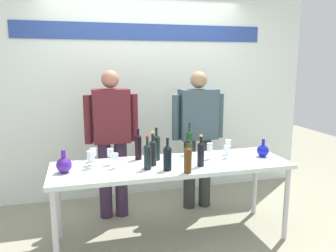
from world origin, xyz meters
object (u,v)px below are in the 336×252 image
object	(u,v)px
wine_glass_left_1	(91,156)
wine_glass_right_2	(210,148)
wine_glass_left_0	(91,155)
wine_bottle_5	(201,153)
wine_bottle_1	(156,146)
wine_bottle_4	(188,159)
wine_bottle_2	(153,151)
wine_glass_left_3	(115,158)
wine_glass_right_0	(228,144)
wine_bottle_6	(167,157)
decanter_blue_left	(64,165)
wine_bottle_0	(138,146)
wine_glass_left_4	(93,152)
presenter_left	(112,136)
wine_bottle_3	(189,141)
wine_bottle_7	(147,156)
wine_glass_left_2	(110,153)
wine_glass_right_1	(227,149)
display_table	(172,170)
presenter_right	(198,131)
decanter_blue_right	(263,150)

from	to	relation	value
wine_glass_left_1	wine_glass_right_2	world-z (taller)	wine_glass_right_2
wine_glass_left_0	wine_bottle_5	bearing A→B (deg)	-16.31
wine_glass_right_2	wine_glass_left_1	bearing A→B (deg)	179.61
wine_bottle_1	wine_bottle_4	size ratio (longest dim) A/B	1.11
wine_bottle_1	wine_bottle_2	distance (m)	0.19
wine_glass_left_3	wine_glass_right_0	bearing A→B (deg)	8.22
wine_bottle_6	wine_glass_left_0	bearing A→B (deg)	153.45
wine_glass_left_0	wine_glass_left_3	distance (m)	0.26
decanter_blue_left	wine_glass_left_0	size ratio (longest dim) A/B	1.47
wine_bottle_2	wine_bottle_0	bearing A→B (deg)	111.97
wine_glass_left_4	wine_glass_right_0	bearing A→B (deg)	-4.44
presenter_left	wine_glass_right_0	distance (m)	1.26
wine_bottle_3	wine_bottle_7	world-z (taller)	wine_bottle_3
wine_glass_left_2	wine_glass_right_2	bearing A→B (deg)	-3.76
wine_bottle_6	wine_glass_right_1	xyz separation A→B (m)	(0.67, 0.21, -0.03)
wine_bottle_6	wine_bottle_4	bearing A→B (deg)	-37.85
display_table	presenter_right	world-z (taller)	presenter_right
wine_bottle_0	presenter_right	bearing A→B (deg)	28.64
wine_glass_right_1	wine_bottle_4	bearing A→B (deg)	-147.51
wine_bottle_2	wine_bottle_7	size ratio (longest dim) A/B	1.03
wine_bottle_6	wine_glass_right_2	size ratio (longest dim) A/B	1.82
wine_bottle_3	wine_bottle_7	size ratio (longest dim) A/B	1.07
decanter_blue_right	wine_glass_left_2	xyz separation A→B (m)	(-1.54, 0.12, 0.05)
wine_bottle_6	wine_glass_left_0	xyz separation A→B (m)	(-0.66, 0.33, -0.02)
display_table	presenter_right	distance (m)	0.85
wine_bottle_6	presenter_left	bearing A→B (deg)	115.86
wine_glass_left_1	wine_glass_left_4	xyz separation A→B (m)	(0.03, 0.22, -0.02)
wine_bottle_4	wine_glass_left_0	xyz separation A→B (m)	(-0.81, 0.45, -0.03)
wine_glass_left_3	wine_glass_right_0	xyz separation A→B (m)	(1.20, 0.17, 0.01)
wine_glass_right_1	wine_bottle_1	bearing A→B (deg)	169.60
wine_bottle_3	wine_bottle_7	bearing A→B (deg)	-143.35
wine_glass_left_1	wine_glass_right_0	size ratio (longest dim) A/B	1.03
wine_glass_left_0	wine_glass_left_3	size ratio (longest dim) A/B	0.99
wine_glass_right_1	wine_glass_right_0	bearing A→B (deg)	59.47
wine_glass_left_0	decanter_blue_left	bearing A→B (deg)	-146.27
display_table	wine_bottle_2	distance (m)	0.27
presenter_right	wine_glass_left_4	world-z (taller)	presenter_right
wine_bottle_5	wine_glass_left_4	size ratio (longest dim) A/B	2.28
decanter_blue_left	wine_bottle_2	world-z (taller)	wine_bottle_2
wine_glass_left_0	decanter_blue_right	bearing A→B (deg)	-5.26
wine_bottle_1	wine_glass_left_0	xyz separation A→B (m)	(-0.64, -0.01, -0.04)
wine_glass_left_2	decanter_blue_left	bearing A→B (deg)	-163.25
presenter_left	presenter_right	distance (m)	1.00
wine_bottle_0	wine_glass_left_4	distance (m)	0.44
decanter_blue_left	wine_glass_left_1	world-z (taller)	decanter_blue_left
wine_bottle_1	wine_bottle_5	size ratio (longest dim) A/B	1.09
wine_bottle_3	wine_glass_right_1	distance (m)	0.40
wine_bottle_3	decanter_blue_right	bearing A→B (deg)	-22.75
presenter_left	wine_glass_right_2	distance (m)	1.09
wine_bottle_4	wine_glass_left_2	distance (m)	0.75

